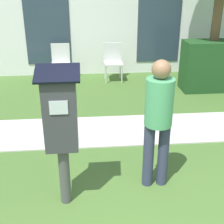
{
  "coord_description": "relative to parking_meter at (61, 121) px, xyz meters",
  "views": [
    {
      "loc": [
        -0.52,
        -1.8,
        2.39
      ],
      "look_at": [
        -0.24,
        1.25,
        1.05
      ],
      "focal_mm": 50.0,
      "sensor_mm": 36.0,
      "label": 1
    }
  ],
  "objects": [
    {
      "name": "sidewalk",
      "position": [
        0.78,
        1.72,
        -1.01
      ],
      "size": [
        12.0,
        1.1,
        0.02
      ],
      "color": "beige",
      "rests_on": "ground"
    },
    {
      "name": "building_facade",
      "position": [
        0.78,
        5.17,
        0.58
      ],
      "size": [
        10.0,
        0.26,
        3.2
      ],
      "color": "white",
      "rests_on": "ground"
    },
    {
      "name": "parking_meter",
      "position": [
        0.0,
        0.0,
        0.0
      ],
      "size": [
        0.44,
        0.31,
        1.59
      ],
      "color": "#4C4C4C",
      "rests_on": "ground"
    },
    {
      "name": "person_standing",
      "position": [
        1.08,
        0.24,
        -0.09
      ],
      "size": [
        0.32,
        0.32,
        1.58
      ],
      "rotation": [
        0.0,
        0.0,
        0.45
      ],
      "color": "#333851",
      "rests_on": "ground"
    },
    {
      "name": "outdoor_chair_left",
      "position": [
        -0.31,
        4.55,
        -0.49
      ],
      "size": [
        0.44,
        0.44,
        0.9
      ],
      "rotation": [
        0.0,
        0.0,
        0.01
      ],
      "color": "silver",
      "rests_on": "ground"
    },
    {
      "name": "outdoor_chair_middle",
      "position": [
        0.96,
        4.52,
        -0.49
      ],
      "size": [
        0.44,
        0.44,
        0.9
      ],
      "rotation": [
        0.0,
        0.0,
        -0.09
      ],
      "color": "silver",
      "rests_on": "ground"
    },
    {
      "name": "hedge_row",
      "position": [
        3.31,
        3.6,
        -0.47
      ],
      "size": [
        1.76,
        0.6,
        1.1
      ],
      "color": "#1E471E",
      "rests_on": "ground"
    }
  ]
}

